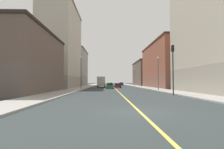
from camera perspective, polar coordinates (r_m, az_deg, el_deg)
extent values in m
plane|color=#2E3537|center=(10.78, 8.99, -11.89)|extent=(400.00, 400.00, 0.00)
cube|color=#9E9B93|center=(60.48, 9.07, -3.87)|extent=(3.77, 168.00, 0.15)
cube|color=#9E9B93|center=(59.91, -8.33, -3.89)|extent=(3.77, 168.00, 0.15)
cube|color=#E5D14C|center=(59.51, 0.41, -3.99)|extent=(0.16, 154.00, 0.01)
cube|color=#9D9688|center=(32.11, 30.45, -1.61)|extent=(8.14, 16.80, 3.99)
cube|color=#BCB29E|center=(33.64, 30.10, 15.36)|extent=(8.14, 16.80, 15.66)
cube|color=brown|center=(54.52, 16.70, -2.29)|extent=(8.14, 25.64, 3.37)
cube|color=#93513D|center=(54.87, 16.63, 4.34)|extent=(8.14, 25.64, 9.31)
cube|color=#42241B|center=(55.63, 16.57, 9.31)|extent=(8.44, 25.94, 0.40)
cube|color=brown|center=(81.15, 10.64, -2.03)|extent=(8.14, 22.87, 4.15)
cube|color=brown|center=(81.33, 10.61, 1.62)|extent=(8.14, 22.87, 6.21)
cube|color=#2B221D|center=(81.62, 10.59, 3.93)|extent=(8.44, 23.17, 0.40)
cube|color=brown|center=(30.85, -26.64, -1.63)|extent=(8.14, 17.13, 4.04)
cube|color=brown|center=(31.23, -26.49, 6.95)|extent=(8.14, 17.13, 5.27)
cube|color=#2B221D|center=(31.80, -26.40, 12.00)|extent=(8.44, 17.43, 0.40)
cube|color=#9D9688|center=(51.77, -16.14, -2.37)|extent=(8.14, 19.66, 3.26)
cube|color=#BCB29E|center=(52.95, -16.01, 9.91)|extent=(8.14, 19.66, 19.26)
cube|color=#545047|center=(55.84, -15.89, 19.83)|extent=(8.44, 19.96, 0.40)
cube|color=gray|center=(73.03, -11.80, -2.06)|extent=(8.14, 17.68, 4.02)
cube|color=#9E9993|center=(73.39, -11.75, 3.50)|extent=(8.14, 17.68, 10.20)
cube|color=#474442|center=(74.11, -11.72, 7.58)|extent=(8.44, 17.98, 0.40)
cylinder|color=#2D2D2D|center=(24.81, 19.14, 0.35)|extent=(0.16, 0.16, 5.77)
cube|color=black|center=(25.17, 19.04, 7.96)|extent=(0.28, 0.32, 0.90)
sphere|color=red|center=(25.17, 18.69, 8.58)|extent=(0.20, 0.20, 0.20)
sphere|color=#352204|center=(25.12, 18.70, 7.96)|extent=(0.20, 0.20, 0.20)
sphere|color=black|center=(25.07, 18.70, 7.33)|extent=(0.20, 0.20, 0.20)
cylinder|color=#4C4C51|center=(34.92, 14.72, 0.07)|extent=(0.14, 0.14, 6.07)
sphere|color=#EAEACC|center=(35.19, 14.67, 5.26)|extent=(0.36, 0.36, 0.36)
cylinder|color=#4C4C51|center=(39.42, -10.03, 0.34)|extent=(0.14, 0.14, 6.85)
sphere|color=#EAEACC|center=(39.74, -10.00, 5.50)|extent=(0.36, 0.36, 0.36)
cylinder|color=#4C4C51|center=(64.91, 7.18, -1.03)|extent=(0.14, 0.14, 6.06)
sphere|color=#EAEACC|center=(65.06, 7.17, 1.77)|extent=(0.36, 0.36, 0.36)
cube|color=#1E6B38|center=(44.82, -0.70, -3.89)|extent=(1.80, 4.07, 0.63)
cube|color=black|center=(44.90, -0.70, -3.18)|extent=(1.58, 1.89, 0.47)
cylinder|color=black|center=(46.08, -1.74, -4.11)|extent=(0.22, 0.64, 0.64)
cylinder|color=black|center=(46.11, 0.29, -4.11)|extent=(0.22, 0.64, 0.64)
cylinder|color=black|center=(43.56, -1.75, -4.22)|extent=(0.22, 0.64, 0.64)
cylinder|color=black|center=(43.59, 0.40, -4.22)|extent=(0.22, 0.64, 0.64)
cube|color=maroon|center=(51.32, 1.84, -3.66)|extent=(1.85, 4.02, 0.67)
cube|color=black|center=(51.24, 1.84, -3.05)|extent=(1.61, 1.91, 0.42)
cylinder|color=black|center=(52.54, 0.87, -3.88)|extent=(0.23, 0.64, 0.64)
cylinder|color=black|center=(52.61, 2.68, -3.88)|extent=(0.23, 0.64, 0.64)
cylinder|color=black|center=(50.06, 0.96, -3.96)|extent=(0.23, 0.64, 0.64)
cylinder|color=black|center=(50.14, 2.85, -3.96)|extent=(0.23, 0.64, 0.64)
cube|color=orange|center=(73.15, -0.66, -3.27)|extent=(1.97, 4.23, 0.61)
cube|color=black|center=(73.24, -0.66, -2.85)|extent=(1.69, 1.90, 0.47)
cylinder|color=black|center=(74.42, -1.36, -3.41)|extent=(0.24, 0.65, 0.64)
cylinder|color=black|center=(74.49, -0.04, -3.41)|extent=(0.24, 0.65, 0.64)
cylinder|color=black|center=(71.83, -1.30, -3.45)|extent=(0.24, 0.65, 0.64)
cylinder|color=black|center=(71.90, 0.06, -3.45)|extent=(0.24, 0.65, 0.64)
cube|color=gold|center=(77.48, -2.91, -3.22)|extent=(2.06, 4.11, 0.57)
cube|color=black|center=(77.56, -2.91, -2.83)|extent=(1.74, 1.98, 0.47)
cylinder|color=black|center=(78.72, -3.56, -3.34)|extent=(0.25, 0.65, 0.64)
cylinder|color=black|center=(78.75, -2.30, -3.34)|extent=(0.25, 0.65, 0.64)
cylinder|color=black|center=(76.22, -3.55, -3.37)|extent=(0.25, 0.65, 0.64)
cylinder|color=black|center=(76.25, -2.25, -3.38)|extent=(0.25, 0.65, 0.64)
cube|color=#23389E|center=(78.15, 3.00, -3.17)|extent=(1.89, 4.40, 0.68)
cube|color=black|center=(78.25, 2.99, -2.75)|extent=(1.62, 1.91, 0.48)
cylinder|color=black|center=(79.47, 2.36, -3.33)|extent=(0.23, 0.64, 0.64)
cylinder|color=black|center=(79.55, 3.53, -3.33)|extent=(0.23, 0.64, 0.64)
cylinder|color=black|center=(76.77, 2.44, -3.37)|extent=(0.23, 0.64, 0.64)
cylinder|color=black|center=(76.86, 3.66, -3.37)|extent=(0.23, 0.64, 0.64)
cube|color=navy|center=(57.66, -3.38, -2.68)|extent=(2.25, 2.16, 2.07)
cube|color=#B2B2A8|center=(53.57, -3.52, -2.22)|extent=(2.25, 5.09, 2.78)
cylinder|color=black|center=(57.33, -4.41, -3.61)|extent=(0.30, 0.90, 0.90)
cylinder|color=black|center=(57.26, -2.37, -3.62)|extent=(0.30, 0.90, 0.90)
cylinder|color=black|center=(52.56, -4.69, -3.73)|extent=(0.30, 0.90, 0.90)
cylinder|color=black|center=(52.48, -2.45, -3.74)|extent=(0.30, 0.90, 0.90)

